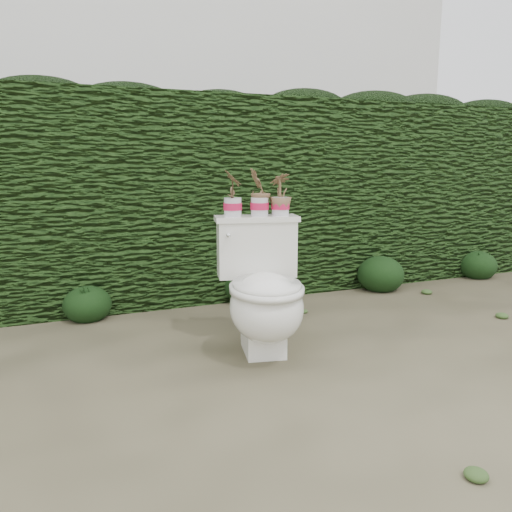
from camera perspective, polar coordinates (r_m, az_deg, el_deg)
name	(u,v)px	position (r m, az deg, el deg)	size (l,w,h in m)	color
ground	(303,348)	(3.04, 5.39, -10.47)	(60.00, 60.00, 0.00)	#6D664B
hedge	(219,197)	(4.33, -4.26, 6.73)	(8.00, 1.00, 1.60)	#294B19
house_wall	(171,107)	(8.77, -9.66, 16.40)	(8.00, 3.50, 4.00)	silver
toilet	(264,294)	(2.84, 0.89, -4.35)	(0.59, 0.76, 0.78)	white
potted_plant_left	(233,194)	(2.97, -2.69, 7.05)	(0.14, 0.09, 0.26)	#2D6E22
potted_plant_center	(260,193)	(2.99, 0.41, 7.18)	(0.15, 0.12, 0.27)	#2D6E22
potted_plant_right	(280,196)	(3.02, 2.81, 6.90)	(0.13, 0.13, 0.24)	#2D6E22
liriope_clump_1	(87,301)	(3.72, -18.75, -4.84)	(0.34, 0.34, 0.27)	#173211
liriope_clump_2	(248,281)	(3.98, -0.88, -2.92)	(0.40, 0.40, 0.32)	#173211
liriope_clump_3	(381,271)	(4.47, 14.06, -1.71)	(0.40, 0.40, 0.32)	#173211
liriope_clump_4	(478,263)	(5.27, 24.02, -0.70)	(0.35, 0.35, 0.28)	#173211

